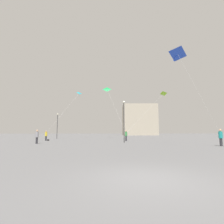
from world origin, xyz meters
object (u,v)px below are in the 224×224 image
at_px(kite_cyan_delta, 78,94).
at_px(kite_cobalt_delta, 178,55).
at_px(person_in_green, 126,135).
at_px(kite_emerald_delta, 107,90).
at_px(handbag_beside_flyer, 48,140).
at_px(building_left_hall, 139,120).
at_px(lamppost_east, 57,122).
at_px(kite_lime_delta, 163,94).
at_px(lamppost_west, 124,115).
at_px(person_in_yellow, 46,135).
at_px(person_in_grey, 37,136).
at_px(person_in_teal, 221,137).

distance_m(kite_cyan_delta, kite_cobalt_delta, 27.48).
relative_size(person_in_green, kite_cyan_delta, 0.16).
xyz_separation_m(kite_emerald_delta, handbag_beside_flyer, (-10.54, -8.40, -11.06)).
relative_size(building_left_hall, lamppost_east, 2.80).
relative_size(kite_lime_delta, lamppost_west, 1.75).
bearing_deg(kite_cyan_delta, person_in_green, -50.76).
xyz_separation_m(person_in_yellow, person_in_grey, (1.04, -7.32, 0.03)).
xyz_separation_m(person_in_teal, lamppost_east, (-22.42, 21.99, 2.74)).
bearing_deg(lamppost_east, person_in_teal, -44.45).
relative_size(person_in_yellow, kite_lime_delta, 0.16).
distance_m(person_in_grey, person_in_green, 13.86).
bearing_deg(kite_cobalt_delta, handbag_beside_flyer, 140.18).
height_order(kite_cobalt_delta, kite_emerald_delta, kite_emerald_delta).
bearing_deg(person_in_teal, handbag_beside_flyer, 98.47).
bearing_deg(kite_lime_delta, lamppost_west, -131.38).
relative_size(person_in_yellow, kite_emerald_delta, 0.16).
bearing_deg(kite_emerald_delta, person_in_green, -74.77).
distance_m(kite_cyan_delta, lamppost_east, 8.10).
bearing_deg(person_in_yellow, kite_emerald_delta, -133.10).
xyz_separation_m(person_in_grey, lamppost_west, (11.59, 1.47, 2.95)).
height_order(person_in_yellow, handbag_beside_flyer, person_in_yellow).
distance_m(lamppost_east, handbag_beside_flyer, 9.86).
bearing_deg(person_in_grey, person_in_teal, -23.51).
xyz_separation_m(kite_cyan_delta, kite_emerald_delta, (6.85, -1.73, 0.72)).
bearing_deg(building_left_hall, person_in_yellow, -120.21).
bearing_deg(lamppost_east, handbag_beside_flyer, -85.43).
relative_size(kite_cyan_delta, handbag_beside_flyer, 34.86).
bearing_deg(person_in_yellow, lamppost_west, 164.10).
xyz_separation_m(person_in_grey, kite_cobalt_delta, (16.11, -6.59, 8.49)).
bearing_deg(kite_emerald_delta, building_left_hall, 66.75).
bearing_deg(kite_emerald_delta, kite_lime_delta, -10.56).
bearing_deg(kite_cobalt_delta, kite_cyan_delta, 118.51).
distance_m(person_in_teal, handbag_beside_flyer, 25.23).
distance_m(kite_lime_delta, building_left_hall, 41.57).
xyz_separation_m(kite_cobalt_delta, kite_emerald_delta, (-6.26, 22.41, 1.70)).
bearing_deg(building_left_hall, kite_emerald_delta, -113.25).
height_order(person_in_grey, person_in_teal, person_in_teal).
bearing_deg(kite_cyan_delta, lamppost_east, -167.42).
height_order(kite_cyan_delta, handbag_beside_flyer, kite_cyan_delta).
xyz_separation_m(kite_lime_delta, handbag_beside_flyer, (-22.90, -6.10, -9.73)).
xyz_separation_m(kite_emerald_delta, lamppost_east, (-11.27, 0.74, -7.44)).
height_order(person_in_teal, kite_emerald_delta, kite_emerald_delta).
distance_m(person_in_yellow, kite_emerald_delta, 17.19).
relative_size(person_in_yellow, lamppost_east, 0.31).
relative_size(kite_lime_delta, kite_emerald_delta, 1.00).
height_order(person_in_green, kite_emerald_delta, kite_emerald_delta).
relative_size(kite_lime_delta, lamppost_east, 1.86).
xyz_separation_m(kite_cobalt_delta, handbag_beside_flyer, (-16.80, 14.01, -9.36)).
relative_size(kite_cyan_delta, lamppost_east, 1.96).
bearing_deg(kite_emerald_delta, person_in_teal, -62.32).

